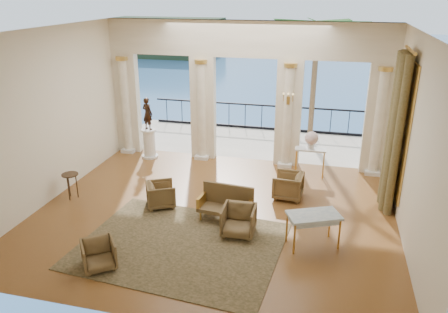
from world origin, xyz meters
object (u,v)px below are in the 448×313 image
(settee, at_px, (226,203))
(game_table, at_px, (314,218))
(armchair_a, at_px, (99,253))
(armchair_b, at_px, (239,219))
(statue, at_px, (147,114))
(armchair_d, at_px, (161,193))
(side_table, at_px, (70,177))
(pedestal, at_px, (149,144))
(armchair_c, at_px, (288,184))
(console_table, at_px, (310,153))

(settee, distance_m, game_table, 2.27)
(armchair_a, bearing_deg, game_table, -12.93)
(armchair_b, xyz_separation_m, statue, (-3.98, 4.15, 1.15))
(armchair_d, xyz_separation_m, side_table, (-2.54, -0.16, 0.25))
(armchair_d, bearing_deg, armchair_a, 147.76)
(game_table, height_order, side_table, game_table)
(armchair_d, xyz_separation_m, game_table, (3.97, -0.96, 0.33))
(settee, xyz_separation_m, pedestal, (-3.53, 3.52, 0.05))
(armchair_d, height_order, statue, statue)
(armchair_b, height_order, armchair_d, armchair_b)
(armchair_c, xyz_separation_m, pedestal, (-4.89, 1.96, 0.09))
(armchair_d, xyz_separation_m, pedestal, (-1.70, 3.26, 0.12))
(armchair_b, height_order, side_table, armchair_b)
(armchair_b, distance_m, statue, 5.87)
(armchair_a, xyz_separation_m, settee, (2.05, 2.61, 0.10))
(armchair_a, relative_size, side_table, 0.93)
(statue, bearing_deg, settee, 155.37)
(armchair_b, height_order, console_table, console_table)
(armchair_a, xyz_separation_m, armchair_d, (0.22, 2.87, 0.03))
(statue, height_order, console_table, statue)
(armchair_d, distance_m, side_table, 2.56)
(armchair_a, xyz_separation_m, armchair_b, (2.50, 1.98, 0.05))
(armchair_d, xyz_separation_m, console_table, (3.66, 2.98, 0.37))
(settee, bearing_deg, side_table, -175.41)
(armchair_c, height_order, console_table, console_table)
(armchair_d, height_order, side_table, armchair_d)
(armchair_c, relative_size, armchair_d, 1.07)
(statue, xyz_separation_m, console_table, (5.36, -0.28, -0.81))
(armchair_c, bearing_deg, statue, -108.26)
(armchair_c, distance_m, game_table, 2.42)
(armchair_b, relative_size, pedestal, 0.77)
(armchair_a, distance_m, settee, 3.32)
(armchair_c, height_order, side_table, armchair_c)
(console_table, xyz_separation_m, side_table, (-6.20, -3.14, -0.11))
(settee, xyz_separation_m, statue, (-3.53, 3.52, 1.11))
(armchair_b, bearing_deg, armchair_a, -143.49)
(pedestal, height_order, statue, statue)
(pedestal, relative_size, side_table, 1.39)
(armchair_b, xyz_separation_m, settee, (-0.45, 0.63, 0.04))
(pedestal, bearing_deg, armchair_b, -46.19)
(side_table, bearing_deg, game_table, -7.06)
(settee, bearing_deg, game_table, -12.18)
(armchair_d, distance_m, settee, 1.85)
(armchair_a, relative_size, game_table, 0.52)
(armchair_a, distance_m, armchair_b, 3.19)
(armchair_c, xyz_separation_m, side_table, (-5.72, -1.46, 0.23))
(settee, distance_m, statue, 5.11)
(console_table, bearing_deg, statue, 175.93)
(settee, bearing_deg, console_table, 66.48)
(game_table, xyz_separation_m, console_table, (-0.31, 3.94, 0.03))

